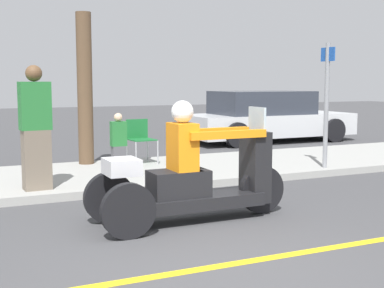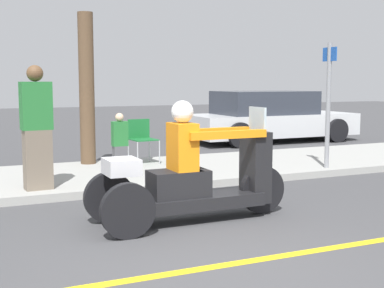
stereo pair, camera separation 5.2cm
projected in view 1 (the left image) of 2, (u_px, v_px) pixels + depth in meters
name	position (u px, v px, depth m)	size (l,w,h in m)	color
ground_plane	(220.00, 266.00, 4.80)	(60.00, 60.00, 0.00)	#424244
lane_stripe	(260.00, 259.00, 4.98)	(24.00, 0.12, 0.01)	gold
sidewalk_strip	(91.00, 177.00, 8.94)	(28.00, 2.80, 0.12)	#9E9E99
motorcycle_trike	(193.00, 179.00, 6.29)	(2.47, 0.82, 1.44)	black
spectator_mid_group	(36.00, 130.00, 7.52)	(0.43, 0.28, 1.76)	#726656
spectator_far_back	(119.00, 146.00, 8.59)	(0.25, 0.15, 1.03)	#515156
folding_chair_set_back	(140.00, 136.00, 10.03)	(0.50, 0.50, 0.82)	#A5A8AD
parked_car_lot_center	(266.00, 117.00, 14.67)	(4.67, 2.03, 1.38)	silver
tree_trunk	(85.00, 89.00, 9.84)	(0.28, 0.28, 2.78)	brown
street_sign	(327.00, 100.00, 9.41)	(0.08, 0.36, 2.20)	gray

